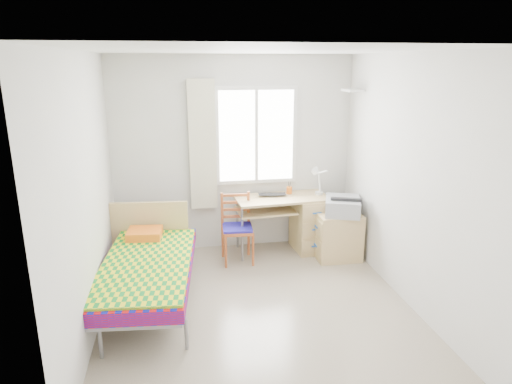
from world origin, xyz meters
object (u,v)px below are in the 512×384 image
bed (147,266)px  desk (305,221)px  chair (237,223)px  cabinet (337,235)px  printer (343,206)px

bed → desk: size_ratio=1.62×
bed → chair: chair is taller
chair → cabinet: chair is taller
bed → chair: 1.41m
desk → printer: 0.61m
desk → bed: bearing=-156.4°
printer → chair: bearing=-167.9°
cabinet → chair: bearing=174.9°
desk → cabinet: 0.48m
desk → chair: bearing=-173.2°
bed → printer: size_ratio=3.34×
desk → cabinet: bearing=-47.6°
bed → cabinet: size_ratio=3.35×
desk → printer: (0.39, -0.36, 0.31)m
chair → cabinet: bearing=-2.0°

